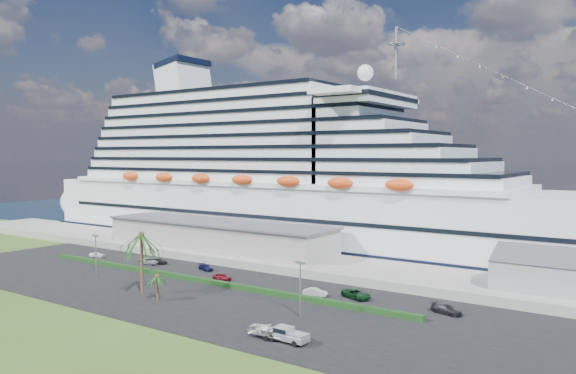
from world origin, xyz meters
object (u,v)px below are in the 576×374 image
Objects in this scene: boat_trailer at (268,330)px; parked_car_3 at (206,267)px; cruise_ship at (286,182)px; pickup_truck at (288,334)px.

parked_car_3 is at bearing 143.17° from boat_trailer.
boat_trailer is at bearing -56.88° from cruise_ship.
pickup_truck is at bearing -103.46° from parked_car_3.
cruise_ship is 30.66× the size of boat_trailer.
cruise_ship is at bearing 30.99° from parked_car_3.
cruise_ship is 45.07× the size of parked_car_3.
parked_car_3 is 0.68× the size of boat_trailer.
pickup_truck is 2.99m from boat_trailer.
cruise_ship is 42.85m from parked_car_3.
pickup_truck is (46.34, -66.24, -15.51)m from cruise_ship.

